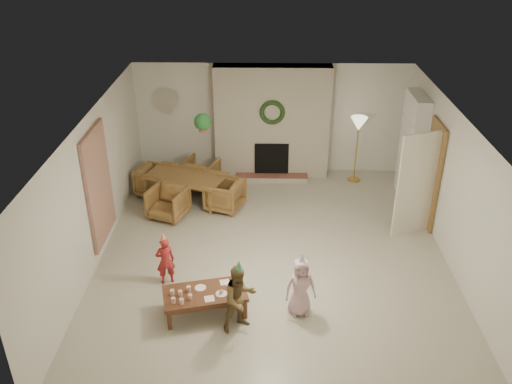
{
  "coord_description": "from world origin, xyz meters",
  "views": [
    {
      "loc": [
        -0.16,
        -7.92,
        5.45
      ],
      "look_at": [
        -0.3,
        0.4,
        1.05
      ],
      "focal_mm": 38.15,
      "sensor_mm": 36.0,
      "label": 1
    }
  ],
  "objects_px": {
    "dining_table": "(185,188)",
    "dining_chair_right": "(225,195)",
    "child_pink": "(300,287)",
    "dining_chair_left": "(155,181)",
    "coffee_table_top": "(205,294)",
    "child_red": "(165,261)",
    "dining_chair_near": "(168,203)",
    "dining_chair_far": "(201,173)",
    "child_plaid": "(240,298)"
  },
  "relations": [
    {
      "from": "child_pink",
      "to": "child_plaid",
      "type": "bearing_deg",
      "value": -169.14
    },
    {
      "from": "dining_chair_left",
      "to": "coffee_table_top",
      "type": "xyz_separation_m",
      "value": [
        1.42,
        -3.75,
        0.03
      ]
    },
    {
      "from": "child_red",
      "to": "child_plaid",
      "type": "distance_m",
      "value": 1.62
    },
    {
      "from": "dining_chair_left",
      "to": "child_plaid",
      "type": "relative_size",
      "value": 0.66
    },
    {
      "from": "dining_chair_far",
      "to": "dining_chair_near",
      "type": "bearing_deg",
      "value": 90.0
    },
    {
      "from": "dining_chair_far",
      "to": "child_plaid",
      "type": "relative_size",
      "value": 0.66
    },
    {
      "from": "coffee_table_top",
      "to": "child_red",
      "type": "height_order",
      "value": "child_red"
    },
    {
      "from": "dining_chair_right",
      "to": "child_pink",
      "type": "xyz_separation_m",
      "value": [
        1.34,
        -3.17,
        0.16
      ]
    },
    {
      "from": "coffee_table_top",
      "to": "child_pink",
      "type": "distance_m",
      "value": 1.42
    },
    {
      "from": "dining_chair_left",
      "to": "dining_chair_near",
      "type": "bearing_deg",
      "value": -135.0
    },
    {
      "from": "coffee_table_top",
      "to": "dining_chair_left",
      "type": "bearing_deg",
      "value": 97.13
    },
    {
      "from": "dining_chair_near",
      "to": "child_plaid",
      "type": "height_order",
      "value": "child_plaid"
    },
    {
      "from": "dining_table",
      "to": "dining_chair_left",
      "type": "distance_m",
      "value": 0.71
    },
    {
      "from": "dining_chair_left",
      "to": "dining_chair_right",
      "type": "xyz_separation_m",
      "value": [
        1.5,
        -0.57,
        0.0
      ]
    },
    {
      "from": "child_plaid",
      "to": "dining_chair_right",
      "type": "bearing_deg",
      "value": 66.56
    },
    {
      "from": "dining_chair_far",
      "to": "child_red",
      "type": "bearing_deg",
      "value": 107.44
    },
    {
      "from": "coffee_table_top",
      "to": "child_red",
      "type": "xyz_separation_m",
      "value": [
        -0.7,
        0.73,
        0.07
      ]
    },
    {
      "from": "child_red",
      "to": "child_pink",
      "type": "bearing_deg",
      "value": 140.87
    },
    {
      "from": "dining_table",
      "to": "child_red",
      "type": "relative_size",
      "value": 1.92
    },
    {
      "from": "dining_table",
      "to": "child_plaid",
      "type": "relative_size",
      "value": 1.54
    },
    {
      "from": "dining_chair_near",
      "to": "dining_chair_left",
      "type": "height_order",
      "value": "same"
    },
    {
      "from": "coffee_table_top",
      "to": "child_plaid",
      "type": "relative_size",
      "value": 1.16
    },
    {
      "from": "dining_chair_left",
      "to": "dining_chair_right",
      "type": "bearing_deg",
      "value": -90.0
    },
    {
      "from": "dining_chair_far",
      "to": "child_red",
      "type": "relative_size",
      "value": 0.82
    },
    {
      "from": "child_red",
      "to": "child_plaid",
      "type": "xyz_separation_m",
      "value": [
        1.24,
        -1.05,
        0.1
      ]
    },
    {
      "from": "dining_chair_left",
      "to": "child_pink",
      "type": "xyz_separation_m",
      "value": [
        2.83,
        -3.73,
        0.16
      ]
    },
    {
      "from": "dining_table",
      "to": "dining_chair_left",
      "type": "xyz_separation_m",
      "value": [
        -0.66,
        0.25,
        0.03
      ]
    },
    {
      "from": "dining_table",
      "to": "dining_chair_far",
      "type": "height_order",
      "value": "dining_chair_far"
    },
    {
      "from": "dining_chair_far",
      "to": "coffee_table_top",
      "type": "xyz_separation_m",
      "value": [
        0.5,
        -4.16,
        0.03
      ]
    },
    {
      "from": "dining_chair_far",
      "to": "child_pink",
      "type": "xyz_separation_m",
      "value": [
        1.92,
        -4.15,
        0.16
      ]
    },
    {
      "from": "dining_chair_left",
      "to": "coffee_table_top",
      "type": "distance_m",
      "value": 4.01
    },
    {
      "from": "dining_chair_right",
      "to": "coffee_table_top",
      "type": "xyz_separation_m",
      "value": [
        -0.08,
        -3.18,
        0.03
      ]
    },
    {
      "from": "dining_table",
      "to": "child_red",
      "type": "distance_m",
      "value": 2.77
    },
    {
      "from": "dining_chair_far",
      "to": "dining_chair_right",
      "type": "distance_m",
      "value": 1.14
    },
    {
      "from": "child_plaid",
      "to": "dining_chair_far",
      "type": "bearing_deg",
      "value": 72.13
    },
    {
      "from": "dining_chair_far",
      "to": "dining_chair_right",
      "type": "relative_size",
      "value": 1.0
    },
    {
      "from": "dining_chair_right",
      "to": "child_red",
      "type": "distance_m",
      "value": 2.58
    },
    {
      "from": "dining_chair_near",
      "to": "coffee_table_top",
      "type": "xyz_separation_m",
      "value": [
        1.01,
        -2.83,
        0.03
      ]
    },
    {
      "from": "dining_table",
      "to": "dining_chair_right",
      "type": "height_order",
      "value": "dining_chair_right"
    },
    {
      "from": "dining_chair_right",
      "to": "child_pink",
      "type": "relative_size",
      "value": 0.73
    },
    {
      "from": "dining_table",
      "to": "dining_chair_far",
      "type": "distance_m",
      "value": 0.71
    },
    {
      "from": "child_pink",
      "to": "dining_chair_far",
      "type": "bearing_deg",
      "value": 104.77
    },
    {
      "from": "child_red",
      "to": "child_plaid",
      "type": "height_order",
      "value": "child_plaid"
    },
    {
      "from": "dining_chair_near",
      "to": "child_pink",
      "type": "xyz_separation_m",
      "value": [
        2.42,
        -2.82,
        0.16
      ]
    },
    {
      "from": "dining_chair_near",
      "to": "dining_chair_left",
      "type": "relative_size",
      "value": 1.0
    },
    {
      "from": "child_pink",
      "to": "dining_chair_left",
      "type": "bearing_deg",
      "value": 117.16
    },
    {
      "from": "dining_table",
      "to": "child_plaid",
      "type": "distance_m",
      "value": 4.04
    },
    {
      "from": "dining_table",
      "to": "coffee_table_top",
      "type": "distance_m",
      "value": 3.58
    },
    {
      "from": "child_plaid",
      "to": "child_pink",
      "type": "relative_size",
      "value": 1.1
    },
    {
      "from": "dining_chair_left",
      "to": "child_red",
      "type": "height_order",
      "value": "child_red"
    }
  ]
}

